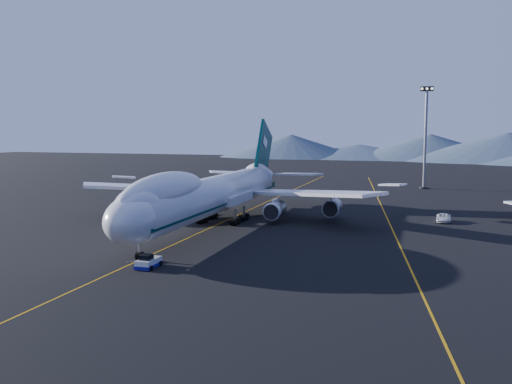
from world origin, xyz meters
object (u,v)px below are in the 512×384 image
(service_van, at_px, (444,218))
(floodlight_mast, at_px, (425,137))
(boeing_747, at_px, (212,194))
(pushback_tug, at_px, (148,263))

(service_van, bearing_deg, floodlight_mast, 95.73)
(boeing_747, distance_m, pushback_tug, 30.48)
(boeing_747, distance_m, floodlight_mast, 84.64)
(boeing_747, distance_m, service_van, 43.00)
(service_van, bearing_deg, pushback_tug, -125.75)
(pushback_tug, bearing_deg, boeing_747, 95.04)
(pushback_tug, relative_size, service_van, 0.73)
(boeing_747, height_order, floodlight_mast, floodlight_mast)
(boeing_747, relative_size, floodlight_mast, 2.51)
(boeing_747, height_order, service_van, boeing_747)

